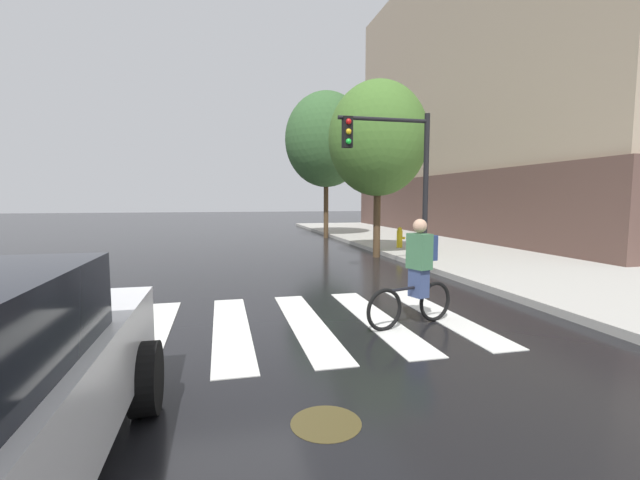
% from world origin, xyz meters
% --- Properties ---
extents(ground_plane, '(120.00, 120.00, 0.00)m').
position_xyz_m(ground_plane, '(0.00, 0.00, 0.00)').
color(ground_plane, black).
extents(crosswalk_stripes, '(8.84, 3.75, 0.01)m').
position_xyz_m(crosswalk_stripes, '(-0.52, 0.00, 0.01)').
color(crosswalk_stripes, silver).
rests_on(crosswalk_stripes, ground).
extents(manhole_cover, '(0.64, 0.64, 0.01)m').
position_xyz_m(manhole_cover, '(0.82, -3.01, 0.00)').
color(manhole_cover, '#473D1E').
rests_on(manhole_cover, ground).
extents(cyclist, '(1.65, 0.55, 1.69)m').
position_xyz_m(cyclist, '(2.95, -0.47, 0.84)').
color(cyclist, black).
rests_on(cyclist, ground).
extents(traffic_light_near, '(2.47, 0.28, 4.20)m').
position_xyz_m(traffic_light_near, '(4.38, 3.70, 2.86)').
color(traffic_light_near, black).
rests_on(traffic_light_near, ground).
extents(fire_hydrant, '(0.33, 0.22, 0.78)m').
position_xyz_m(fire_hydrant, '(6.59, 8.36, 0.53)').
color(fire_hydrant, gold).
rests_on(fire_hydrant, sidewalk).
extents(street_tree_near, '(3.34, 3.34, 5.93)m').
position_xyz_m(street_tree_near, '(5.15, 7.05, 4.01)').
color(street_tree_near, '#4C3823').
rests_on(street_tree_near, ground).
extents(street_tree_mid, '(4.13, 4.13, 7.35)m').
position_xyz_m(street_tree_mid, '(5.21, 14.42, 4.97)').
color(street_tree_mid, '#4C3823').
rests_on(street_tree_mid, ground).
extents(corner_building, '(16.02, 22.18, 14.72)m').
position_xyz_m(corner_building, '(18.65, 13.66, 7.31)').
color(corner_building, brown).
rests_on(corner_building, ground).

